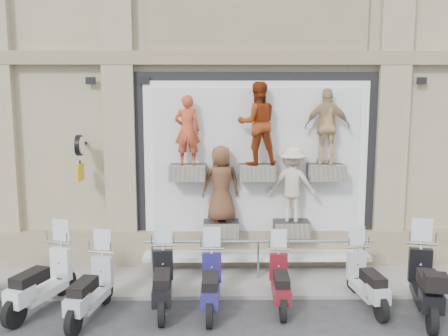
{
  "coord_description": "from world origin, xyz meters",
  "views": [
    {
      "loc": [
        -0.88,
        -8.41,
        4.08
      ],
      "look_at": [
        -0.75,
        1.9,
        2.53
      ],
      "focal_mm": 40.0,
      "sensor_mm": 36.0,
      "label": 1
    }
  ],
  "objects": [
    {
      "name": "clock_sign_bracket",
      "position": [
        -3.9,
        2.47,
        2.8
      ],
      "size": [
        0.1,
        0.8,
        1.02
      ],
      "color": "black",
      "rests_on": "ground"
    },
    {
      "name": "sidewalk",
      "position": [
        0.0,
        2.1,
        0.04
      ],
      "size": [
        16.0,
        2.2,
        0.08
      ],
      "primitive_type": "cube",
      "color": "gray",
      "rests_on": "ground"
    },
    {
      "name": "guard_rail",
      "position": [
        0.0,
        2.0,
        0.47
      ],
      "size": [
        5.06,
        0.1,
        0.93
      ],
      "primitive_type": null,
      "color": "#9EA0A5",
      "rests_on": "ground"
    },
    {
      "name": "scooter_b",
      "position": [
        -4.2,
        0.55,
        0.81
      ],
      "size": [
        1.22,
        2.07,
        1.62
      ],
      "primitive_type": null,
      "rotation": [
        0.0,
        0.0,
        -0.35
      ],
      "color": "silver",
      "rests_on": "ground"
    },
    {
      "name": "scooter_e",
      "position": [
        -1.01,
        0.5,
        0.74
      ],
      "size": [
        0.57,
        1.83,
        1.48
      ],
      "primitive_type": null,
      "rotation": [
        0.0,
        0.0,
        -0.02
      ],
      "color": "navy",
      "rests_on": "ground"
    },
    {
      "name": "shop_vitrine",
      "position": [
        0.09,
        2.74,
        2.42
      ],
      "size": [
        5.6,
        0.84,
        4.3
      ],
      "color": "black",
      "rests_on": "ground"
    },
    {
      "name": "ground",
      "position": [
        0.0,
        0.0,
        0.0
      ],
      "size": [
        90.0,
        90.0,
        0.0
      ],
      "primitive_type": "plane",
      "color": "#2E2E30",
      "rests_on": "ground"
    },
    {
      "name": "scooter_f",
      "position": [
        0.32,
        0.67,
        0.69
      ],
      "size": [
        0.57,
        1.72,
        1.39
      ],
      "primitive_type": null,
      "rotation": [
        0.0,
        0.0,
        -0.04
      ],
      "color": "#5C0F19",
      "rests_on": "ground"
    },
    {
      "name": "scooter_c",
      "position": [
        -3.2,
        0.24,
        0.76
      ],
      "size": [
        0.87,
        1.93,
        1.51
      ],
      "primitive_type": null,
      "rotation": [
        0.0,
        0.0,
        -0.18
      ],
      "color": "#A1A7AF",
      "rests_on": "ground"
    },
    {
      "name": "scooter_g",
      "position": [
        1.98,
        0.66,
        0.72
      ],
      "size": [
        0.72,
        1.82,
        1.44
      ],
      "primitive_type": null,
      "rotation": [
        0.0,
        0.0,
        0.12
      ],
      "color": "#9FA2A6",
      "rests_on": "ground"
    },
    {
      "name": "scooter_h",
      "position": [
        2.94,
        0.27,
        0.84
      ],
      "size": [
        1.05,
        2.14,
        1.67
      ],
      "primitive_type": null,
      "rotation": [
        0.0,
        0.0,
        -0.23
      ],
      "color": "black",
      "rests_on": "ground"
    },
    {
      "name": "building",
      "position": [
        0.0,
        7.0,
        6.0
      ],
      "size": [
        14.0,
        8.6,
        12.0
      ],
      "primitive_type": null,
      "color": "tan",
      "rests_on": "ground"
    },
    {
      "name": "scooter_d",
      "position": [
        -1.93,
        0.59,
        0.76
      ],
      "size": [
        0.69,
        1.92,
        1.53
      ],
      "primitive_type": null,
      "rotation": [
        0.0,
        0.0,
        0.08
      ],
      "color": "black",
      "rests_on": "ground"
    }
  ]
}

